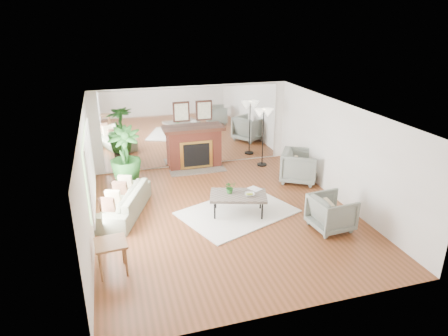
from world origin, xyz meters
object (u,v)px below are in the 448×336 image
object	(u,v)px
side_table	(111,247)
armchair_back	(300,166)
coffee_table	(238,196)
armchair_front	(331,213)
potted_ficus	(125,157)
floor_lamp	(264,118)
sofa	(123,202)
fireplace	(195,147)

from	to	relation	value
side_table	armchair_back	bearing A→B (deg)	29.32
coffee_table	armchair_front	bearing A→B (deg)	-34.67
potted_ficus	floor_lamp	distance (m)	4.31
potted_ficus	floor_lamp	size ratio (longest dim) A/B	0.97
sofa	side_table	size ratio (longest dim) A/B	3.33
side_table	coffee_table	bearing A→B (deg)	27.11
coffee_table	side_table	world-z (taller)	side_table
fireplace	sofa	distance (m)	3.46
potted_ficus	armchair_back	bearing A→B (deg)	-9.15
coffee_table	potted_ficus	xyz separation A→B (m)	(-2.43, 2.21, 0.46)
fireplace	sofa	world-z (taller)	fireplace
coffee_table	potted_ficus	size ratio (longest dim) A/B	0.84
coffee_table	sofa	bearing A→B (deg)	162.82
sofa	floor_lamp	bearing A→B (deg)	136.88
coffee_table	side_table	bearing A→B (deg)	-152.89
armchair_front	coffee_table	bearing A→B (deg)	50.56
potted_ficus	floor_lamp	xyz separation A→B (m)	(4.20, 0.73, 0.60)
armchair_front	potted_ficus	bearing A→B (deg)	45.96
coffee_table	sofa	xyz separation A→B (m)	(-2.62, 0.81, -0.17)
side_table	potted_ficus	xyz separation A→B (m)	(0.51, 3.71, 0.41)
fireplace	armchair_front	world-z (taller)	fireplace
armchair_back	potted_ficus	world-z (taller)	potted_ficus
fireplace	potted_ficus	xyz separation A→B (m)	(-2.14, -1.14, 0.28)
coffee_table	armchair_front	xyz separation A→B (m)	(1.76, -1.22, -0.09)
fireplace	coffee_table	size ratio (longest dim) A/B	1.38
coffee_table	side_table	size ratio (longest dim) A/B	2.33
coffee_table	armchair_back	bearing A→B (deg)	31.99
sofa	armchair_front	xyz separation A→B (m)	(4.38, -2.03, 0.08)
sofa	armchair_back	xyz separation A→B (m)	(4.93, 0.63, 0.14)
armchair_front	floor_lamp	size ratio (longest dim) A/B	0.48
sofa	armchair_back	size ratio (longest dim) A/B	2.14
fireplace	side_table	world-z (taller)	fireplace
side_table	floor_lamp	xyz separation A→B (m)	(4.71, 4.45, 1.01)
armchair_back	side_table	size ratio (longest dim) A/B	1.56
fireplace	armchair_back	bearing A→B (deg)	-36.20
side_table	sofa	bearing A→B (deg)	82.24
coffee_table	armchair_back	distance (m)	2.72
sofa	armchair_back	distance (m)	4.98
side_table	floor_lamp	distance (m)	6.56
side_table	floor_lamp	bearing A→B (deg)	43.32
fireplace	armchair_back	xyz separation A→B (m)	(2.60, -1.90, -0.21)
sofa	side_table	world-z (taller)	side_table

